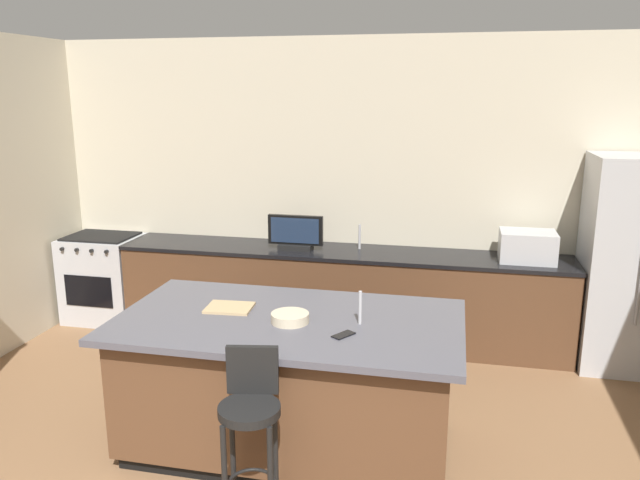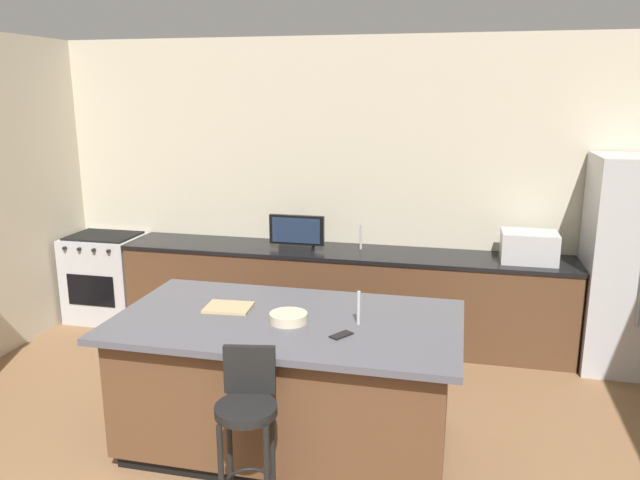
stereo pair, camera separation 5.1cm
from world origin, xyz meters
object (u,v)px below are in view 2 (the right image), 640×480
object	(u,v)px
cutting_board	(229,307)
fruit_bowl	(289,318)
microwave	(529,247)
refrigerator	(637,265)
tv_monitor	(297,234)
cell_phone	(341,335)
range_oven	(107,277)
bar_stool_center	(247,422)
kitchen_island	(288,382)

from	to	relation	value
cutting_board	fruit_bowl	bearing A→B (deg)	-17.70
microwave	cutting_board	distance (m)	2.80
refrigerator	tv_monitor	xyz separation A→B (m)	(-3.00, -0.01, 0.12)
refrigerator	cell_phone	size ratio (longest dim) A/B	12.38
tv_monitor	range_oven	bearing A→B (deg)	178.62
range_oven	bar_stool_center	distance (m)	3.70
microwave	tv_monitor	size ratio (longest dim) A/B	0.91
refrigerator	bar_stool_center	xyz separation A→B (m)	(-2.56, -2.65, -0.32)
kitchen_island	range_oven	distance (m)	3.18
tv_monitor	fruit_bowl	xyz separation A→B (m)	(0.47, -1.93, -0.09)
refrigerator	cutting_board	xyz separation A→B (m)	(-3.00, -1.79, 0.01)
range_oven	kitchen_island	bearing A→B (deg)	-37.04
microwave	cell_phone	distance (m)	2.48
kitchen_island	fruit_bowl	distance (m)	0.49
cell_phone	cutting_board	size ratio (longest dim) A/B	0.49
kitchen_island	bar_stool_center	bearing A→B (deg)	-90.44
kitchen_island	microwave	bearing A→B (deg)	48.85
range_oven	fruit_bowl	world-z (taller)	fruit_bowl
microwave	kitchen_island	bearing A→B (deg)	-131.15
kitchen_island	cutting_board	distance (m)	0.64
refrigerator	cutting_board	distance (m)	3.49
kitchen_island	microwave	size ratio (longest dim) A/B	4.70
cutting_board	microwave	bearing A→B (deg)	40.94
tv_monitor	cell_phone	bearing A→B (deg)	-67.90
bar_stool_center	fruit_bowl	size ratio (longest dim) A/B	4.10
tv_monitor	bar_stool_center	distance (m)	2.71
tv_monitor	cell_phone	xyz separation A→B (m)	(0.84, -2.08, -0.11)
refrigerator	bar_stool_center	size ratio (longest dim) A/B	1.84
microwave	fruit_bowl	distance (m)	2.58
kitchen_island	range_oven	bearing A→B (deg)	142.96
cell_phone	microwave	bearing A→B (deg)	92.64
fruit_bowl	cutting_board	distance (m)	0.49
tv_monitor	cell_phone	distance (m)	2.24
refrigerator	range_oven	size ratio (longest dim) A/B	2.03
kitchen_island	range_oven	world-z (taller)	kitchen_island
fruit_bowl	cell_phone	world-z (taller)	fruit_bowl
microwave	range_oven	bearing A→B (deg)	-179.98
cell_phone	tv_monitor	bearing A→B (deg)	145.62
bar_stool_center	refrigerator	bearing A→B (deg)	35.73
range_oven	microwave	bearing A→B (deg)	0.02
microwave	cell_phone	world-z (taller)	microwave
kitchen_island	microwave	xyz separation A→B (m)	(1.68, 1.92, 0.56)
fruit_bowl	cutting_board	size ratio (longest dim) A/B	0.79
tv_monitor	bar_stool_center	world-z (taller)	tv_monitor
range_oven	tv_monitor	distance (m)	2.18
tv_monitor	fruit_bowl	distance (m)	1.99
refrigerator	range_oven	distance (m)	5.12
microwave	fruit_bowl	bearing A→B (deg)	-129.66
kitchen_island	refrigerator	distance (m)	3.20
kitchen_island	bar_stool_center	distance (m)	0.79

